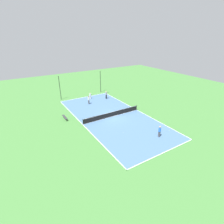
{
  "coord_description": "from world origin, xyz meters",
  "views": [
    {
      "loc": [
        -14.66,
        -23.66,
        13.56
      ],
      "look_at": [
        0.0,
        0.0,
        0.9
      ],
      "focal_mm": 28.0,
      "sensor_mm": 36.0,
      "label": 1
    }
  ],
  "objects_px": {
    "bench": "(65,117)",
    "fence_post_back_right": "(100,82)",
    "player_far_white": "(89,99)",
    "tennis_ball_right_alley": "(170,130)",
    "player_near_white": "(90,95)",
    "tennis_ball_midcourt": "(123,133)",
    "fence_post_back_left": "(60,88)",
    "player_near_blue": "(160,131)",
    "player_baseline_gray": "(106,94)",
    "tennis_net": "(112,114)",
    "tennis_ball_far_baseline": "(97,98)"
  },
  "relations": [
    {
      "from": "bench",
      "to": "fence_post_back_right",
      "type": "bearing_deg",
      "value": -50.98
    },
    {
      "from": "player_far_white",
      "to": "tennis_ball_right_alley",
      "type": "xyz_separation_m",
      "value": [
        5.85,
        -16.34,
        -0.97
      ]
    },
    {
      "from": "player_near_white",
      "to": "tennis_ball_right_alley",
      "type": "bearing_deg",
      "value": 3.2
    },
    {
      "from": "tennis_ball_midcourt",
      "to": "fence_post_back_left",
      "type": "relative_size",
      "value": 0.01
    },
    {
      "from": "player_near_blue",
      "to": "player_baseline_gray",
      "type": "xyz_separation_m",
      "value": [
        1.55,
        17.67,
        0.01
      ]
    },
    {
      "from": "tennis_ball_midcourt",
      "to": "fence_post_back_right",
      "type": "relative_size",
      "value": 0.01
    },
    {
      "from": "fence_post_back_right",
      "to": "tennis_net",
      "type": "bearing_deg",
      "value": -110.4
    },
    {
      "from": "bench",
      "to": "tennis_ball_midcourt",
      "type": "distance_m",
      "value": 10.71
    },
    {
      "from": "tennis_ball_right_alley",
      "to": "player_baseline_gray",
      "type": "bearing_deg",
      "value": 93.74
    },
    {
      "from": "player_far_white",
      "to": "player_baseline_gray",
      "type": "distance_m",
      "value": 4.81
    },
    {
      "from": "tennis_ball_far_baseline",
      "to": "tennis_ball_right_alley",
      "type": "height_order",
      "value": "same"
    },
    {
      "from": "bench",
      "to": "tennis_ball_right_alley",
      "type": "bearing_deg",
      "value": -134.51
    },
    {
      "from": "player_far_white",
      "to": "player_baseline_gray",
      "type": "relative_size",
      "value": 1.01
    },
    {
      "from": "bench",
      "to": "tennis_ball_far_baseline",
      "type": "xyz_separation_m",
      "value": [
        9.52,
        6.69,
        -0.34
      ]
    },
    {
      "from": "player_near_blue",
      "to": "fence_post_back_left",
      "type": "distance_m",
      "value": 23.76
    },
    {
      "from": "bench",
      "to": "player_far_white",
      "type": "relative_size",
      "value": 1.13
    },
    {
      "from": "player_baseline_gray",
      "to": "tennis_ball_right_alley",
      "type": "distance_m",
      "value": 17.33
    },
    {
      "from": "tennis_net",
      "to": "tennis_ball_far_baseline",
      "type": "relative_size",
      "value": 163.43
    },
    {
      "from": "bench",
      "to": "fence_post_back_right",
      "type": "distance_m",
      "value": 16.13
    },
    {
      "from": "player_far_white",
      "to": "player_near_white",
      "type": "xyz_separation_m",
      "value": [
        1.65,
        2.8,
        -0.24
      ]
    },
    {
      "from": "tennis_ball_far_baseline",
      "to": "player_near_white",
      "type": "bearing_deg",
      "value": 166.66
    },
    {
      "from": "tennis_ball_far_baseline",
      "to": "fence_post_back_left",
      "type": "xyz_separation_m",
      "value": [
        -7.1,
        3.37,
        2.56
      ]
    },
    {
      "from": "bench",
      "to": "fence_post_back_left",
      "type": "distance_m",
      "value": 10.58
    },
    {
      "from": "player_near_white",
      "to": "player_baseline_gray",
      "type": "relative_size",
      "value": 0.79
    },
    {
      "from": "player_near_blue",
      "to": "player_baseline_gray",
      "type": "height_order",
      "value": "player_baseline_gray"
    },
    {
      "from": "tennis_ball_right_alley",
      "to": "tennis_ball_midcourt",
      "type": "bearing_deg",
      "value": 153.65
    },
    {
      "from": "player_baseline_gray",
      "to": "fence_post_back_left",
      "type": "relative_size",
      "value": 0.33
    },
    {
      "from": "player_near_white",
      "to": "tennis_ball_midcourt",
      "type": "relative_size",
      "value": 20.05
    },
    {
      "from": "tennis_ball_midcourt",
      "to": "player_near_blue",
      "type": "bearing_deg",
      "value": -43.68
    },
    {
      "from": "tennis_net",
      "to": "tennis_ball_far_baseline",
      "type": "height_order",
      "value": "tennis_net"
    },
    {
      "from": "fence_post_back_left",
      "to": "player_near_white",
      "type": "bearing_deg",
      "value": -28.0
    },
    {
      "from": "player_near_white",
      "to": "fence_post_back_right",
      "type": "xyz_separation_m",
      "value": [
        4.29,
        3.04,
        1.83
      ]
    },
    {
      "from": "fence_post_back_left",
      "to": "fence_post_back_right",
      "type": "relative_size",
      "value": 1.0
    },
    {
      "from": "player_near_blue",
      "to": "fence_post_back_right",
      "type": "distance_m",
      "value": 22.8
    },
    {
      "from": "player_near_white",
      "to": "fence_post_back_right",
      "type": "distance_m",
      "value": 5.56
    },
    {
      "from": "tennis_net",
      "to": "bench",
      "type": "xyz_separation_m",
      "value": [
        -7.42,
        3.38,
        -0.12
      ]
    },
    {
      "from": "tennis_ball_midcourt",
      "to": "tennis_ball_right_alley",
      "type": "distance_m",
      "value": 7.17
    },
    {
      "from": "player_near_white",
      "to": "player_near_blue",
      "type": "xyz_separation_m",
      "value": [
        1.52,
        -19.54,
        0.22
      ]
    },
    {
      "from": "player_baseline_gray",
      "to": "bench",
      "type": "bearing_deg",
      "value": -152.46
    },
    {
      "from": "tennis_net",
      "to": "fence_post_back_left",
      "type": "distance_m",
      "value": 14.5
    },
    {
      "from": "bench",
      "to": "tennis_ball_midcourt",
      "type": "xyz_separation_m",
      "value": [
        5.9,
        -8.93,
        -0.34
      ]
    },
    {
      "from": "tennis_net",
      "to": "tennis_ball_midcourt",
      "type": "distance_m",
      "value": 5.77
    },
    {
      "from": "tennis_ball_midcourt",
      "to": "fence_post_back_right",
      "type": "height_order",
      "value": "fence_post_back_right"
    },
    {
      "from": "player_far_white",
      "to": "tennis_ball_right_alley",
      "type": "bearing_deg",
      "value": 21.25
    },
    {
      "from": "bench",
      "to": "player_near_white",
      "type": "xyz_separation_m",
      "value": [
        8.13,
        7.02,
        0.39
      ]
    },
    {
      "from": "tennis_net",
      "to": "fence_post_back_right",
      "type": "distance_m",
      "value": 14.5
    },
    {
      "from": "fence_post_back_right",
      "to": "player_baseline_gray",
      "type": "bearing_deg",
      "value": -103.97
    },
    {
      "from": "player_far_white",
      "to": "tennis_ball_right_alley",
      "type": "distance_m",
      "value": 17.38
    },
    {
      "from": "bench",
      "to": "player_near_white",
      "type": "height_order",
      "value": "player_near_white"
    },
    {
      "from": "tennis_ball_far_baseline",
      "to": "fence_post_back_right",
      "type": "distance_m",
      "value": 5.13
    }
  ]
}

